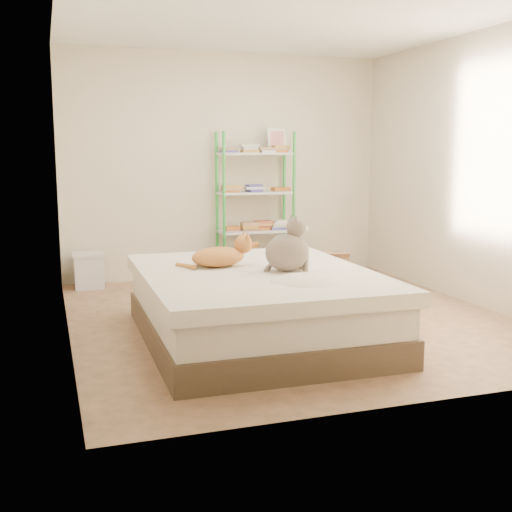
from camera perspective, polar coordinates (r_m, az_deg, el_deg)
name	(u,v)px	position (r m, az deg, el deg)	size (l,w,h in m)	color
room	(290,172)	(5.61, 3.03, 7.47)	(3.81, 4.21, 2.61)	tan
bed	(256,305)	(5.06, -0.01, -4.40)	(1.77, 2.20, 0.56)	brown
orange_cat	(218,254)	(5.15, -3.41, 0.15)	(0.52, 0.28, 0.21)	#C28336
grey_cat	(287,244)	(4.96, 2.80, 1.07)	(0.31, 0.37, 0.43)	gray
shelf_unit	(256,206)	(7.51, -0.03, 4.46)	(0.88, 0.36, 1.74)	green
cardboard_box	(322,270)	(7.08, 5.90, -1.28)	(0.62, 0.62, 0.42)	#AB7751
white_bin	(89,270)	(7.21, -14.62, -1.24)	(0.34, 0.30, 0.39)	silver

